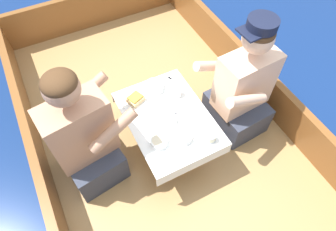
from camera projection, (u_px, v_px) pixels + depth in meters
The scene contains 22 objects.
ground_plane at pixel (172, 171), 2.63m from camera, with size 60.00×60.00×0.00m, color navy.
boat_deck at pixel (172, 161), 2.49m from camera, with size 1.90×3.62×0.36m, color #A87F4C.
gunwale_port at pixel (49, 195), 1.96m from camera, with size 0.06×3.62×0.33m, color brown.
gunwale_starboard at pixel (272, 96), 2.46m from camera, with size 0.06×3.62×0.33m, color brown.
bow_coaming at pixel (93, 8), 3.12m from camera, with size 1.78×0.06×0.38m, color brown.
cockpit_table at pixel (168, 120), 2.13m from camera, with size 0.55×0.77×0.36m.
person_port at pixel (84, 138), 1.94m from camera, with size 0.56×0.50×1.00m.
person_starboard at pixel (242, 90), 2.18m from camera, with size 0.54×0.47×1.01m.
plate_sandwich at pixel (136, 101), 2.17m from camera, with size 0.20×0.20×0.01m.
plate_bread at pixel (194, 120), 2.07m from camera, with size 0.17×0.17×0.01m.
sandwich at pixel (135, 99), 2.15m from camera, with size 0.14×0.13×0.05m.
bowl_port_near at pixel (159, 141), 1.95m from camera, with size 0.11×0.11×0.04m.
bowl_starboard_near at pixel (184, 136), 1.97m from camera, with size 0.12×0.12×0.04m.
bowl_center_far at pixel (154, 86), 2.23m from camera, with size 0.15×0.15×0.04m.
coffee_cup_port at pixel (177, 92), 2.19m from camera, with size 0.09×0.06×0.06m.
coffee_cup_starboard at pixel (173, 121), 2.04m from camera, with size 0.09×0.06×0.05m.
tin_can at pixel (211, 137), 1.96m from camera, with size 0.07×0.07×0.05m.
utensil_knife_port at pixel (166, 84), 2.27m from camera, with size 0.02×0.17×0.00m.
utensil_fork_port at pixel (175, 81), 2.29m from camera, with size 0.08×0.17×0.00m.
utensil_knife_starboard at pixel (192, 147), 1.95m from camera, with size 0.17×0.01×0.00m.
utensil_spoon_starboard at pixel (171, 113), 2.11m from camera, with size 0.16×0.08×0.01m.
utensil_spoon_port at pixel (174, 103), 2.16m from camera, with size 0.08×0.16×0.01m.
Camera 1 is at (-0.56, -1.00, 2.42)m, focal length 32.00 mm.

